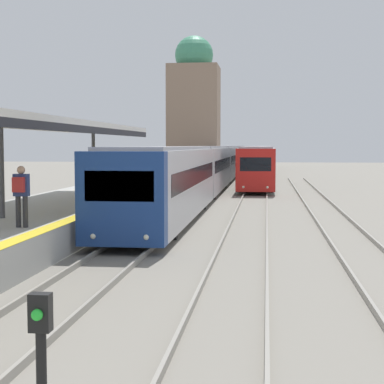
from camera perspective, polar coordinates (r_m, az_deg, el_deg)
The scene contains 6 objects.
platform_canopy at distance 20.32m, azimuth -16.55°, elevation 6.06°, with size 4.00×26.11×3.07m.
person_on_platform at distance 17.85m, azimuth -14.96°, elevation 0.07°, with size 0.40×0.40×1.66m.
train_near at distance 50.48m, azimuth 1.97°, elevation 2.53°, with size 2.58×65.29×3.10m.
train_far at distance 69.82m, azimuth 6.10°, elevation 2.95°, with size 2.49×59.93×3.08m.
signal_post_near at distance 6.35m, azimuth -13.26°, elevation -14.71°, with size 0.20×0.21×1.78m.
distant_domed_building at distance 56.81m, azimuth 0.18°, elevation 7.07°, with size 4.36×4.36×12.71m.
Camera 1 is at (4.12, -0.96, 3.15)m, focal length 60.00 mm.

